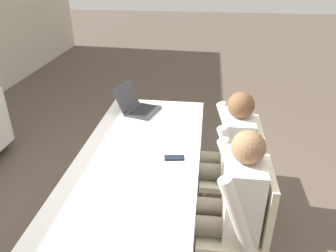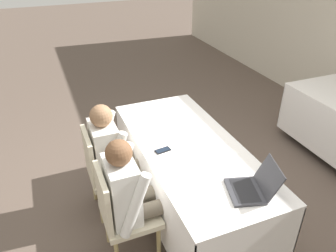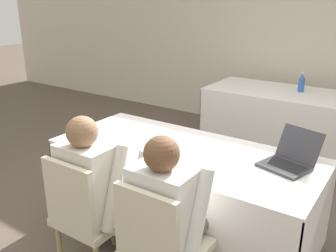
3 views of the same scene
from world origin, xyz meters
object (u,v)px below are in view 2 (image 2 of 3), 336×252
object	(u,v)px
person_checkered_shirt	(114,152)
chair_near_right	(121,211)
laptop	(252,187)
cell_phone	(163,150)
chair_near_left	(104,169)
person_white_shirt	(132,193)

from	to	relation	value
person_checkered_shirt	chair_near_right	bearing A→B (deg)	170.21
laptop	cell_phone	size ratio (longest dim) A/B	2.79
chair_near_left	chair_near_right	xyz separation A→B (m)	(0.60, 0.00, 0.00)
laptop	chair_near_left	xyz separation A→B (m)	(-1.03, -0.90, -0.31)
cell_phone	chair_near_right	size ratio (longest dim) A/B	0.16
laptop	person_white_shirt	size ratio (longest dim) A/B	0.35
cell_phone	chair_near_right	world-z (taller)	chair_near_right
cell_phone	person_white_shirt	bearing A→B (deg)	-58.99
cell_phone	chair_near_left	xyz separation A→B (m)	(-0.29, -0.48, -0.27)
cell_phone	chair_near_left	distance (m)	0.62
laptop	chair_near_right	xyz separation A→B (m)	(-0.43, -0.90, -0.31)
laptop	chair_near_left	distance (m)	1.40
laptop	person_checkered_shirt	distance (m)	1.31
cell_phone	chair_near_left	bearing A→B (deg)	-128.91
chair_near_left	chair_near_right	distance (m)	0.60
chair_near_left	person_checkered_shirt	xyz separation A→B (m)	(-0.00, 0.10, 0.16)
cell_phone	person_checkered_shirt	bearing A→B (deg)	-135.26
chair_near_right	person_white_shirt	world-z (taller)	person_white_shirt
chair_near_right	person_white_shirt	size ratio (longest dim) A/B	0.78
chair_near_right	person_white_shirt	bearing A→B (deg)	-90.00
cell_phone	person_white_shirt	size ratio (longest dim) A/B	0.13
cell_phone	laptop	bearing A→B (deg)	20.99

